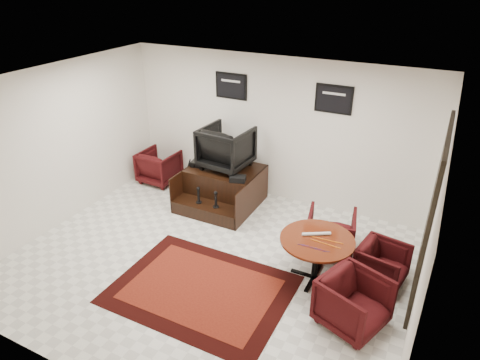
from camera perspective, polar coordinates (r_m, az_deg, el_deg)
name	(u,v)px	position (r m, az deg, el deg)	size (l,w,h in m)	color
ground	(210,261)	(6.93, -4.05, -10.79)	(6.00, 6.00, 0.00)	white
room_shell	(236,161)	(5.93, -0.60, 2.55)	(6.02, 5.02, 2.81)	white
area_rug	(201,289)	(6.43, -5.18, -14.29)	(2.50, 1.87, 0.01)	black
shine_podium	(223,188)	(8.36, -2.23, -1.01)	(1.38, 1.42, 0.71)	black
shine_chair	(226,146)	(8.12, -1.85, 4.62)	(0.87, 0.82, 0.90)	black
shoes_pair	(197,163)	(8.39, -5.69, 2.26)	(0.26, 0.30, 0.10)	black
polish_kit	(238,179)	(7.73, -0.31, 0.17)	(0.28, 0.19, 0.10)	black
umbrella_black	(186,177)	(8.59, -7.27, 0.42)	(0.33, 0.12, 0.88)	black
umbrella_hooked	(188,177)	(8.70, -6.99, 0.46)	(0.29, 0.11, 0.79)	black
armchair_side	(159,165)	(9.32, -10.73, 1.97)	(0.75, 0.70, 0.77)	black
meeting_table	(317,244)	(6.33, 10.21, -8.39)	(1.08, 1.08, 0.70)	#441709
table_chair_back	(331,230)	(7.11, 12.03, -6.54)	(0.74, 0.70, 0.77)	black
table_chair_window	(383,263)	(6.67, 18.47, -10.41)	(0.66, 0.62, 0.68)	black
table_chair_corner	(354,300)	(5.84, 14.94, -15.25)	(0.76, 0.72, 0.79)	black
paper_roll	(316,234)	(6.34, 10.16, -7.08)	(0.05, 0.05, 0.42)	silver
table_clutter	(323,243)	(6.19, 11.03, -8.31)	(0.57, 0.31, 0.01)	#D7610B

